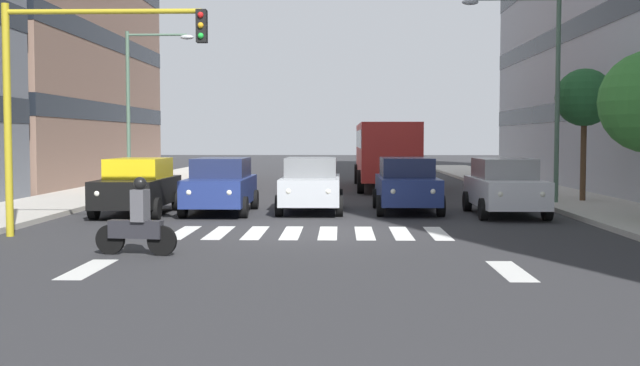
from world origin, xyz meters
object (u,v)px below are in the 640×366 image
object	(u,v)px
car_2	(311,184)
street_lamp_left	(541,74)
car_4	(138,186)
street_tree_1	(584,98)
traffic_light_gantry	(66,79)
car_0	(505,186)
bus_behind_traffic	(385,148)
street_lamp_right	(140,93)
motorcycle_with_rider	(137,223)
car_1	(407,184)
car_3	(221,185)

from	to	relation	value
car_2	street_lamp_left	xyz separation A→B (m)	(-7.73, -2.15, 3.63)
car_4	street_tree_1	world-z (taller)	street_tree_1
car_2	traffic_light_gantry	world-z (taller)	traffic_light_gantry
car_0	bus_behind_traffic	xyz separation A→B (m)	(2.87, -13.17, 0.97)
car_0	bus_behind_traffic	bearing A→B (deg)	-77.71
street_lamp_right	street_tree_1	distance (m)	17.63
car_2	car_4	world-z (taller)	same
street_tree_1	motorcycle_with_rider	bearing A→B (deg)	44.51
car_0	motorcycle_with_rider	world-z (taller)	car_0
street_lamp_right	car_0	bearing A→B (deg)	146.28
street_lamp_left	street_lamp_right	xyz separation A→B (m)	(15.19, -5.75, -0.27)
car_1	car_3	world-z (taller)	same
car_2	street_lamp_right	distance (m)	11.37
car_4	traffic_light_gantry	xyz separation A→B (m)	(0.27, 5.42, 2.85)
car_4	street_lamp_left	bearing A→B (deg)	-166.14
car_2	bus_behind_traffic	size ratio (longest dim) A/B	0.42
motorcycle_with_rider	traffic_light_gantry	xyz separation A→B (m)	(2.40, -2.91, 3.09)
car_4	car_1	bearing A→B (deg)	-172.23
car_0	car_3	bearing A→B (deg)	-3.17
car_1	street_lamp_left	xyz separation A→B (m)	(-4.70, -2.07, 3.63)
bus_behind_traffic	street_lamp_left	xyz separation A→B (m)	(-4.70, 10.01, 2.65)
car_1	car_2	distance (m)	3.03
car_0	traffic_light_gantry	distance (m)	12.98
street_lamp_right	street_tree_1	bearing A→B (deg)	163.85
car_0	car_4	bearing A→B (deg)	0.20
motorcycle_with_rider	street_lamp_right	xyz separation A→B (m)	(4.33, -17.29, 3.59)
street_lamp_left	street_lamp_right	size ratio (longest dim) A/B	1.06
car_1	car_4	size ratio (longest dim) A/B	1.00
car_1	car_3	distance (m)	5.86
motorcycle_with_rider	traffic_light_gantry	world-z (taller)	traffic_light_gantry
car_4	motorcycle_with_rider	size ratio (longest dim) A/B	2.62
car_2	street_lamp_right	bearing A→B (deg)	-46.64
street_lamp_left	car_1	bearing A→B (deg)	23.82
motorcycle_with_rider	street_lamp_right	bearing A→B (deg)	-75.93
car_2	car_3	size ratio (longest dim) A/B	1.00
car_3	street_lamp_left	xyz separation A→B (m)	(-10.52, -2.68, 3.63)
car_4	bus_behind_traffic	xyz separation A→B (m)	(-8.29, -13.21, 0.97)
traffic_light_gantry	car_4	bearing A→B (deg)	-92.88
car_0	traffic_light_gantry	size ratio (longest dim) A/B	0.81
car_1	street_lamp_left	size ratio (longest dim) A/B	0.63
motorcycle_with_rider	street_lamp_left	bearing A→B (deg)	-133.26
car_1	car_4	xyz separation A→B (m)	(8.29, 1.13, 0.00)
car_0	street_lamp_right	distance (m)	16.41
car_1	motorcycle_with_rider	size ratio (longest dim) A/B	2.62
car_0	street_lamp_left	distance (m)	5.15
car_1	motorcycle_with_rider	world-z (taller)	car_1
street_lamp_right	motorcycle_with_rider	bearing A→B (deg)	104.07
traffic_light_gantry	street_tree_1	world-z (taller)	traffic_light_gantry
car_2	street_tree_1	world-z (taller)	street_tree_1
car_1	car_2	world-z (taller)	same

